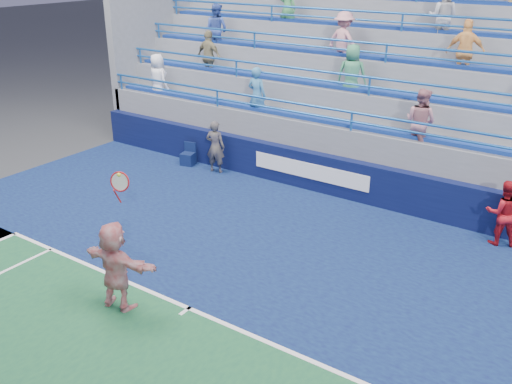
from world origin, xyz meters
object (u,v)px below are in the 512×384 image
Objects in this scene: line_judge at (215,147)px; ball_girl at (503,213)px; tennis_player at (115,266)px; judge_chair at (188,158)px.

line_judge reaches higher than ball_girl.
tennis_player is at bearing 27.50° from ball_girl.
tennis_player reaches higher than line_judge.
tennis_player is (4.05, -6.70, 0.66)m from judge_chair.
line_judge is 1.03× the size of ball_girl.
line_judge reaches higher than judge_chair.
line_judge is (1.11, -0.00, 0.58)m from judge_chair.
judge_chair is 1.25m from line_judge.
tennis_player is 1.75× the size of line_judge.
judge_chair is at bearing -23.94° from ball_girl.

